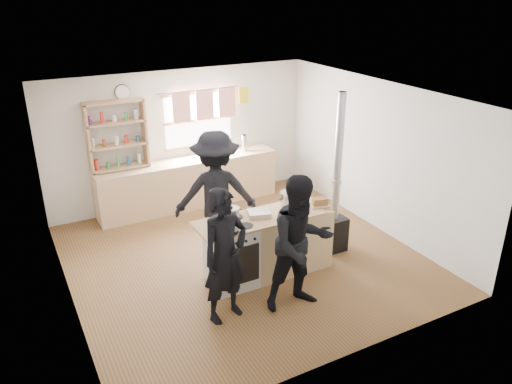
{
  "coord_description": "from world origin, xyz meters",
  "views": [
    {
      "loc": [
        -2.97,
        -5.97,
        3.93
      ],
      "look_at": [
        0.18,
        -0.1,
        1.1
      ],
      "focal_mm": 35.0,
      "sensor_mm": 36.0,
      "label": 1
    }
  ],
  "objects_px": {
    "person_near_left": "(225,256)",
    "person_near_right": "(301,244)",
    "roast_tray": "(259,213)",
    "person_far": "(216,194)",
    "skillet_greens": "(228,230)",
    "stockpot_stove": "(232,213)",
    "thermos": "(244,143)",
    "flue_heater": "(335,212)",
    "stockpot_counter": "(291,199)",
    "bread_board": "(320,203)",
    "cooking_island": "(269,244)"
  },
  "relations": [
    {
      "from": "person_near_left",
      "to": "person_near_right",
      "type": "xyz_separation_m",
      "value": [
        0.93,
        -0.23,
        0.03
      ]
    },
    {
      "from": "roast_tray",
      "to": "person_far",
      "type": "distance_m",
      "value": 0.95
    },
    {
      "from": "skillet_greens",
      "to": "stockpot_stove",
      "type": "bearing_deg",
      "value": 56.63
    },
    {
      "from": "thermos",
      "to": "person_near_left",
      "type": "distance_m",
      "value": 3.95
    },
    {
      "from": "person_near_left",
      "to": "person_near_right",
      "type": "relative_size",
      "value": 0.96
    },
    {
      "from": "flue_heater",
      "to": "stockpot_counter",
      "type": "bearing_deg",
      "value": -179.45
    },
    {
      "from": "thermos",
      "to": "flue_heater",
      "type": "distance_m",
      "value": 2.68
    },
    {
      "from": "flue_heater",
      "to": "stockpot_stove",
      "type": "bearing_deg",
      "value": 179.22
    },
    {
      "from": "stockpot_stove",
      "to": "bread_board",
      "type": "bearing_deg",
      "value": -10.75
    },
    {
      "from": "stockpot_stove",
      "to": "person_far",
      "type": "xyz_separation_m",
      "value": [
        0.11,
        0.79,
        -0.03
      ]
    },
    {
      "from": "person_near_left",
      "to": "person_far",
      "type": "distance_m",
      "value": 1.69
    },
    {
      "from": "stockpot_counter",
      "to": "person_far",
      "type": "xyz_separation_m",
      "value": [
        -0.81,
        0.82,
        -0.06
      ]
    },
    {
      "from": "stockpot_stove",
      "to": "person_near_left",
      "type": "height_order",
      "value": "person_near_left"
    },
    {
      "from": "cooking_island",
      "to": "stockpot_stove",
      "type": "relative_size",
      "value": 9.37
    },
    {
      "from": "thermos",
      "to": "bread_board",
      "type": "height_order",
      "value": "thermos"
    },
    {
      "from": "thermos",
      "to": "roast_tray",
      "type": "xyz_separation_m",
      "value": [
        -1.16,
        -2.74,
        -0.08
      ]
    },
    {
      "from": "thermos",
      "to": "cooking_island",
      "type": "relative_size",
      "value": 0.16
    },
    {
      "from": "bread_board",
      "to": "person_near_right",
      "type": "xyz_separation_m",
      "value": [
        -0.83,
        -0.78,
        -0.08
      ]
    },
    {
      "from": "person_near_right",
      "to": "stockpot_counter",
      "type": "bearing_deg",
      "value": 70.32
    },
    {
      "from": "stockpot_counter",
      "to": "person_near_right",
      "type": "bearing_deg",
      "value": -115.3
    },
    {
      "from": "stockpot_counter",
      "to": "person_near_left",
      "type": "bearing_deg",
      "value": -151.44
    },
    {
      "from": "person_near_right",
      "to": "roast_tray",
      "type": "bearing_deg",
      "value": 102.19
    },
    {
      "from": "cooking_island",
      "to": "person_near_left",
      "type": "bearing_deg",
      "value": -146.87
    },
    {
      "from": "stockpot_counter",
      "to": "flue_heater",
      "type": "distance_m",
      "value": 0.9
    },
    {
      "from": "roast_tray",
      "to": "stockpot_stove",
      "type": "relative_size",
      "value": 1.72
    },
    {
      "from": "roast_tray",
      "to": "flue_heater",
      "type": "height_order",
      "value": "flue_heater"
    },
    {
      "from": "person_far",
      "to": "bread_board",
      "type": "bearing_deg",
      "value": 157.32
    },
    {
      "from": "stockpot_stove",
      "to": "person_near_left",
      "type": "relative_size",
      "value": 0.12
    },
    {
      "from": "cooking_island",
      "to": "roast_tray",
      "type": "bearing_deg",
      "value": 168.12
    },
    {
      "from": "skillet_greens",
      "to": "stockpot_counter",
      "type": "xyz_separation_m",
      "value": [
        1.15,
        0.31,
        0.07
      ]
    },
    {
      "from": "person_near_left",
      "to": "flue_heater",
      "type": "bearing_deg",
      "value": 6.34
    },
    {
      "from": "skillet_greens",
      "to": "bread_board",
      "type": "height_order",
      "value": "bread_board"
    },
    {
      "from": "stockpot_counter",
      "to": "person_near_right",
      "type": "distance_m",
      "value": 1.1
    },
    {
      "from": "roast_tray",
      "to": "person_far",
      "type": "relative_size",
      "value": 0.19
    },
    {
      "from": "thermos",
      "to": "skillet_greens",
      "type": "relative_size",
      "value": 0.78
    },
    {
      "from": "flue_heater",
      "to": "cooking_island",
      "type": "bearing_deg",
      "value": -173.8
    },
    {
      "from": "thermos",
      "to": "roast_tray",
      "type": "relative_size",
      "value": 0.86
    },
    {
      "from": "roast_tray",
      "to": "person_near_left",
      "type": "distance_m",
      "value": 1.07
    },
    {
      "from": "stockpot_counter",
      "to": "person_near_left",
      "type": "relative_size",
      "value": 0.18
    },
    {
      "from": "bread_board",
      "to": "flue_heater",
      "type": "xyz_separation_m",
      "value": [
        0.45,
        0.22,
        -0.34
      ]
    },
    {
      "from": "roast_tray",
      "to": "person_far",
      "type": "bearing_deg",
      "value": 104.84
    },
    {
      "from": "skillet_greens",
      "to": "flue_heater",
      "type": "height_order",
      "value": "flue_heater"
    },
    {
      "from": "stockpot_stove",
      "to": "thermos",
      "type": "bearing_deg",
      "value": 59.86
    },
    {
      "from": "skillet_greens",
      "to": "roast_tray",
      "type": "xyz_separation_m",
      "value": [
        0.58,
        0.22,
        0.01
      ]
    },
    {
      "from": "flue_heater",
      "to": "person_near_left",
      "type": "distance_m",
      "value": 2.35
    },
    {
      "from": "cooking_island",
      "to": "stockpot_counter",
      "type": "distance_m",
      "value": 0.72
    },
    {
      "from": "skillet_greens",
      "to": "stockpot_stove",
      "type": "height_order",
      "value": "stockpot_stove"
    },
    {
      "from": "thermos",
      "to": "stockpot_stove",
      "type": "bearing_deg",
      "value": -120.14
    },
    {
      "from": "cooking_island",
      "to": "person_near_right",
      "type": "bearing_deg",
      "value": -92.73
    },
    {
      "from": "stockpot_stove",
      "to": "bread_board",
      "type": "relative_size",
      "value": 0.66
    }
  ]
}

